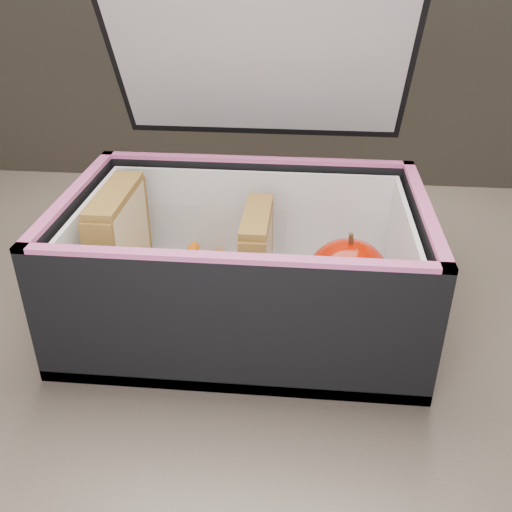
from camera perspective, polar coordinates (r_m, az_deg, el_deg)
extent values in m
cube|color=brown|center=(0.55, 4.63, -10.01)|extent=(1.20, 0.80, 0.03)
cube|color=#382D26|center=(1.19, -23.73, -10.77)|extent=(0.05, 0.05, 0.72)
cube|color=black|center=(0.63, 0.39, 18.88)|extent=(0.32, 0.11, 0.19)
cube|color=tan|center=(0.56, -14.18, 0.82)|extent=(0.01, 0.10, 0.10)
cube|color=#C95866|center=(0.56, -13.30, 0.41)|extent=(0.01, 0.10, 0.10)
cube|color=tan|center=(0.56, -12.52, 0.74)|extent=(0.01, 0.10, 0.10)
cube|color=brown|center=(0.54, -14.03, 5.94)|extent=(0.03, 0.10, 0.01)
cube|color=tan|center=(0.54, -0.71, -0.51)|extent=(0.01, 0.08, 0.09)
cube|color=#C95866|center=(0.54, 0.06, -0.88)|extent=(0.01, 0.08, 0.08)
cube|color=tan|center=(0.54, 0.83, -0.59)|extent=(0.01, 0.08, 0.09)
cube|color=brown|center=(0.52, 0.07, 4.00)|extent=(0.02, 0.09, 0.01)
cylinder|color=#CE3F04|center=(0.56, -7.62, -3.87)|extent=(0.02, 0.09, 0.01)
cylinder|color=#CE3F04|center=(0.54, -7.14, -4.03)|extent=(0.02, 0.09, 0.01)
cylinder|color=#CE3F04|center=(0.56, -7.47, -1.21)|extent=(0.02, 0.09, 0.01)
cylinder|color=#CE3F04|center=(0.54, -6.14, -5.22)|extent=(0.02, 0.09, 0.01)
cylinder|color=#CE3F04|center=(0.55, -7.49, -3.18)|extent=(0.03, 0.09, 0.01)
cylinder|color=#CE3F04|center=(0.56, -8.02, -1.54)|extent=(0.03, 0.09, 0.01)
cylinder|color=#CE3F04|center=(0.59, -4.41, -1.87)|extent=(0.01, 0.09, 0.01)
cylinder|color=#CE3F04|center=(0.57, -6.37, -2.00)|extent=(0.02, 0.09, 0.01)
cube|color=white|center=(0.56, 8.63, -5.25)|extent=(0.09, 0.09, 0.01)
ellipsoid|color=#880900|center=(0.53, 9.15, -1.99)|extent=(0.10, 0.10, 0.07)
cylinder|color=#482E19|center=(0.52, 9.49, 1.68)|extent=(0.01, 0.01, 0.01)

